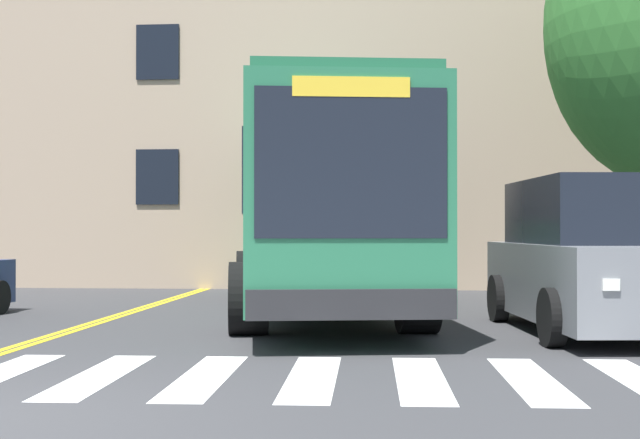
# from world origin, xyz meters

# --- Properties ---
(crosswalk) EXTENTS (13.68, 3.25, 0.01)m
(crosswalk) POSITION_xyz_m (0.55, 2.33, 0.00)
(crosswalk) COLOR white
(crosswalk) RESTS_ON ground
(lane_line_yellow_inner) EXTENTS (0.12, 36.00, 0.01)m
(lane_line_yellow_inner) POSITION_xyz_m (-1.31, 16.33, 0.00)
(lane_line_yellow_inner) COLOR gold
(lane_line_yellow_inner) RESTS_ON ground
(lane_line_yellow_outer) EXTENTS (0.12, 36.00, 0.01)m
(lane_line_yellow_outer) POSITION_xyz_m (-1.15, 16.33, 0.00)
(lane_line_yellow_outer) COLOR gold
(lane_line_yellow_outer) RESTS_ON ground
(city_bus) EXTENTS (4.46, 12.37, 3.59)m
(city_bus) POSITION_xyz_m (2.09, 9.83, 1.97)
(city_bus) COLOR #28704C
(city_bus) RESTS_ON ground
(car_grey_far_lane) EXTENTS (2.62, 5.27, 2.24)m
(car_grey_far_lane) POSITION_xyz_m (6.40, 6.66, 1.06)
(car_grey_far_lane) COLOR slate
(car_grey_far_lane) RESTS_ON ground
(building_facade) EXTENTS (34.98, 7.00, 11.32)m
(building_facade) POSITION_xyz_m (-2.45, 18.95, 5.67)
(building_facade) COLOR tan
(building_facade) RESTS_ON ground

